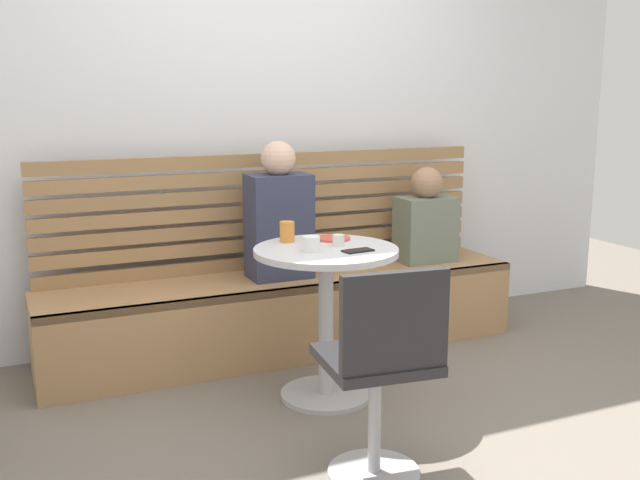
% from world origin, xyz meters
% --- Properties ---
extents(ground, '(8.00, 8.00, 0.00)m').
position_xyz_m(ground, '(0.00, 0.00, 0.00)').
color(ground, '#70665B').
extents(back_wall, '(5.20, 0.10, 2.90)m').
position_xyz_m(back_wall, '(0.00, 1.64, 1.45)').
color(back_wall, silver).
rests_on(back_wall, ground).
extents(booth_bench, '(2.70, 0.52, 0.44)m').
position_xyz_m(booth_bench, '(0.00, 1.20, 0.22)').
color(booth_bench, '#A87C51').
rests_on(booth_bench, ground).
extents(booth_backrest, '(2.65, 0.04, 0.67)m').
position_xyz_m(booth_backrest, '(0.00, 1.44, 0.78)').
color(booth_backrest, '#9A7249').
rests_on(booth_backrest, booth_bench).
extents(cafe_table, '(0.68, 0.68, 0.74)m').
position_xyz_m(cafe_table, '(-0.06, 0.52, 0.52)').
color(cafe_table, '#ADADB2').
rests_on(cafe_table, ground).
extents(white_chair, '(0.44, 0.44, 0.85)m').
position_xyz_m(white_chair, '(-0.20, -0.29, 0.46)').
color(white_chair, '#ADADB2').
rests_on(white_chair, ground).
extents(person_adult, '(0.34, 0.22, 0.75)m').
position_xyz_m(person_adult, '(-0.04, 1.19, 0.78)').
color(person_adult, '#333851').
rests_on(person_adult, booth_bench).
extents(person_child_left, '(0.34, 0.22, 0.57)m').
position_xyz_m(person_child_left, '(0.91, 1.21, 0.69)').
color(person_child_left, slate).
rests_on(person_child_left, booth_bench).
extents(cup_ceramic_white, '(0.08, 0.08, 0.07)m').
position_xyz_m(cup_ceramic_white, '(-0.15, 0.48, 0.78)').
color(cup_ceramic_white, white).
rests_on(cup_ceramic_white, cafe_table).
extents(cup_tumbler_orange, '(0.07, 0.07, 0.10)m').
position_xyz_m(cup_tumbler_orange, '(-0.17, 0.73, 0.79)').
color(cup_tumbler_orange, orange).
rests_on(cup_tumbler_orange, cafe_table).
extents(cup_espresso_small, '(0.06, 0.06, 0.05)m').
position_xyz_m(cup_espresso_small, '(0.01, 0.54, 0.77)').
color(cup_espresso_small, silver).
rests_on(cup_espresso_small, cafe_table).
extents(plate_small, '(0.17, 0.17, 0.01)m').
position_xyz_m(plate_small, '(0.05, 0.69, 0.75)').
color(plate_small, '#DB4C42').
rests_on(plate_small, cafe_table).
extents(phone_on_table, '(0.15, 0.08, 0.01)m').
position_xyz_m(phone_on_table, '(0.04, 0.40, 0.74)').
color(phone_on_table, black).
rests_on(phone_on_table, cafe_table).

